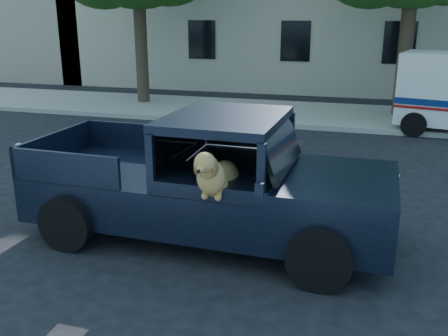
# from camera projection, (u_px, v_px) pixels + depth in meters

# --- Properties ---
(ground) EXTENTS (120.00, 120.00, 0.00)m
(ground) POSITION_uv_depth(u_px,v_px,m) (120.00, 210.00, 8.74)
(ground) COLOR black
(ground) RESTS_ON ground
(far_sidewalk) EXTENTS (60.00, 4.00, 0.15)m
(far_sidewalk) POSITION_uv_depth(u_px,v_px,m) (246.00, 111.00, 17.15)
(far_sidewalk) COLOR gray
(far_sidewalk) RESTS_ON ground
(lane_stripes) EXTENTS (21.60, 0.14, 0.01)m
(lane_stripes) POSITION_uv_depth(u_px,v_px,m) (270.00, 165.00, 11.32)
(lane_stripes) COLOR silver
(lane_stripes) RESTS_ON ground
(pickup_truck) EXTENTS (5.43, 2.81, 1.92)m
(pickup_truck) POSITION_uv_depth(u_px,v_px,m) (203.00, 196.00, 7.56)
(pickup_truck) COLOR black
(pickup_truck) RESTS_ON ground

